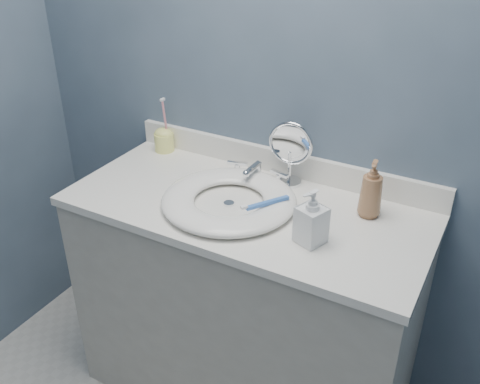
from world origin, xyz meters
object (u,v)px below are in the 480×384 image
Objects in this scene: makeup_mirror at (290,150)px; soap_bottle_clear at (312,217)px; toothbrush_holder at (164,139)px; soap_bottle_amber at (372,189)px.

makeup_mirror reaches higher than soap_bottle_clear.
makeup_mirror is 1.06× the size of toothbrush_holder.
toothbrush_holder is at bearing 168.62° from soap_bottle_amber.
makeup_mirror reaches higher than soap_bottle_amber.
makeup_mirror is at bearing 160.85° from soap_bottle_amber.
toothbrush_holder reaches higher than soap_bottle_amber.
soap_bottle_clear is (0.21, -0.30, -0.04)m from makeup_mirror.
makeup_mirror is 0.37m from soap_bottle_clear.
soap_bottle_amber is 0.87× the size of toothbrush_holder.
makeup_mirror is at bearing 145.27° from soap_bottle_clear.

